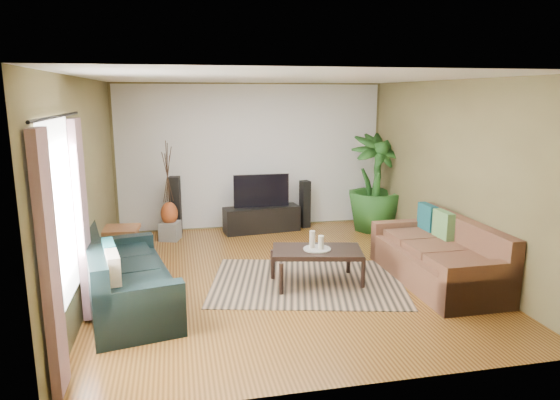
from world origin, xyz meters
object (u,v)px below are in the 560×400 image
object	(u,v)px
vase	(169,214)
pedestal	(170,231)
sofa_right	(436,251)
tv_stand	(262,219)
speaker_left	(175,206)
speaker_right	(305,204)
television	(261,191)
coffee_table	(317,267)
potted_plant	(375,183)
sofa_left	(128,272)
side_table	(122,245)

from	to	relation	value
vase	pedestal	bearing A→B (deg)	0.00
sofa_right	tv_stand	distance (m)	3.52
sofa_right	speaker_left	bearing A→B (deg)	-132.64
speaker_right	vase	size ratio (longest dim) A/B	2.18
television	speaker_right	world-z (taller)	television
coffee_table	potted_plant	size ratio (longest dim) A/B	0.66
television	speaker_left	size ratio (longest dim) A/B	0.96
sofa_left	coffee_table	bearing A→B (deg)	-96.32
coffee_table	vase	size ratio (longest dim) A/B	2.86
tv_stand	side_table	world-z (taller)	side_table
coffee_table	sofa_left	bearing A→B (deg)	-162.54
tv_stand	side_table	xyz separation A→B (m)	(-2.36, -1.28, 0.04)
speaker_right	potted_plant	distance (m)	1.36
speaker_left	sofa_right	bearing A→B (deg)	-33.38
television	pedestal	distance (m)	1.78
sofa_left	vase	bearing A→B (deg)	-21.21
side_table	coffee_table	bearing A→B (deg)	-28.83
speaker_left	side_table	world-z (taller)	speaker_left
sofa_right	television	distance (m)	3.55
tv_stand	potted_plant	bearing A→B (deg)	-15.08
television	pedestal	size ratio (longest dim) A/B	3.18
pedestal	potted_plant	bearing A→B (deg)	-1.68
sofa_left	side_table	world-z (taller)	sofa_left
sofa_left	speaker_left	size ratio (longest dim) A/B	2.00
tv_stand	vase	xyz separation A→B (m)	(-1.66, -0.21, 0.24)
speaker_left	speaker_right	world-z (taller)	speaker_left
sofa_left	potted_plant	size ratio (longest dim) A/B	1.19
tv_stand	potted_plant	xyz separation A→B (m)	(2.07, -0.32, 0.66)
speaker_left	speaker_right	size ratio (longest dim) A/B	1.18
sofa_left	television	xyz separation A→B (m)	(2.13, 2.97, 0.34)
coffee_table	side_table	distance (m)	3.01
pedestal	speaker_right	bearing A→B (deg)	7.73
sofa_right	tv_stand	size ratio (longest dim) A/B	1.56
sofa_left	vase	distance (m)	2.78
sofa_right	pedestal	bearing A→B (deg)	-128.64
coffee_table	speaker_right	distance (m)	2.93
television	side_table	bearing A→B (deg)	-151.12
pedestal	side_table	distance (m)	1.29
sofa_right	pedestal	world-z (taller)	sofa_right
television	side_table	distance (m)	2.74
coffee_table	side_table	world-z (taller)	side_table
potted_plant	pedestal	xyz separation A→B (m)	(-3.73, 0.11, -0.73)
speaker_left	potted_plant	xyz separation A→B (m)	(3.62, -0.43, 0.36)
potted_plant	pedestal	world-z (taller)	potted_plant
sofa_left	coffee_table	xyz separation A→B (m)	(2.40, 0.22, -0.18)
speaker_left	side_table	xyz separation A→B (m)	(-0.81, -1.40, -0.26)
side_table	sofa_right	bearing A→B (deg)	-21.83
potted_plant	pedestal	size ratio (longest dim) A/B	5.55
tv_stand	television	distance (m)	0.53
tv_stand	speaker_left	size ratio (longest dim) A/B	1.31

